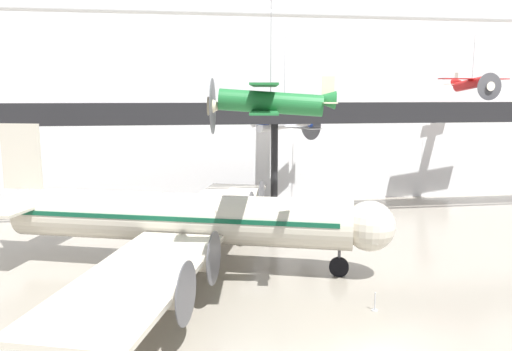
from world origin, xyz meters
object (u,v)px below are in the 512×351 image
Objects in this scene: suspended_plane_green_biplane at (270,102)px; stanchion_barrier at (375,305)px; airliner_silver_main at (178,219)px; suspended_plane_red_highwing at (472,83)px; suspended_plane_white_twin at (284,123)px.

suspended_plane_green_biplane reaches higher than stanchion_barrier.
airliner_silver_main is 35.87m from suspended_plane_red_highwing.
airliner_silver_main is 31.22× the size of stanchion_barrier.
suspended_plane_red_highwing reaches higher than airliner_silver_main.
suspended_plane_red_highwing is 0.92× the size of suspended_plane_green_biplane.
suspended_plane_white_twin is at bearing 90.08° from stanchion_barrier.
suspended_plane_green_biplane is 12.77m from stanchion_barrier.
suspended_plane_red_highwing is at bearing -27.37° from suspended_plane_white_twin.
stanchion_barrier is at bearing -114.41° from suspended_plane_white_twin.
suspended_plane_green_biplane is 7.83× the size of stanchion_barrier.
suspended_plane_white_twin is at bearing -93.77° from suspended_plane_green_biplane.
suspended_plane_green_biplane reaches higher than airliner_silver_main.
suspended_plane_red_highwing is at bearing 50.71° from stanchion_barrier.
stanchion_barrier is (5.82, -1.20, -11.30)m from suspended_plane_green_biplane.
suspended_plane_red_highwing is (30.88, 15.47, 9.68)m from airliner_silver_main.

